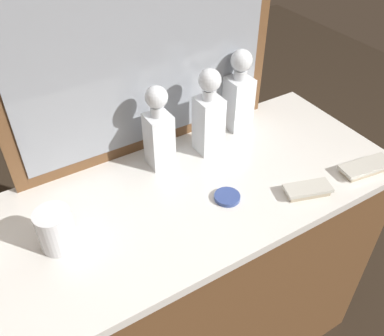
{
  "coord_description": "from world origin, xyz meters",
  "views": [
    {
      "loc": [
        -0.45,
        -0.74,
        1.68
      ],
      "look_at": [
        0.0,
        0.0,
        0.95
      ],
      "focal_mm": 39.18,
      "sensor_mm": 36.0,
      "label": 1
    }
  ],
  "objects_px": {
    "crystal_decanter_left": "(239,97)",
    "porcelain_dish": "(227,197)",
    "crystal_decanter_right": "(159,135)",
    "silver_brush_center": "(366,167)",
    "crystal_decanter_front": "(209,119)",
    "silver_brush_front": "(307,190)",
    "crystal_tumbler_rear": "(56,231)"
  },
  "relations": [
    {
      "from": "crystal_decanter_left",
      "to": "porcelain_dish",
      "type": "bearing_deg",
      "value": -130.05
    },
    {
      "from": "crystal_decanter_left",
      "to": "crystal_decanter_right",
      "type": "bearing_deg",
      "value": -172.14
    },
    {
      "from": "crystal_decanter_right",
      "to": "silver_brush_center",
      "type": "height_order",
      "value": "crystal_decanter_right"
    },
    {
      "from": "crystal_decanter_right",
      "to": "porcelain_dish",
      "type": "relative_size",
      "value": 3.62
    },
    {
      "from": "porcelain_dish",
      "to": "silver_brush_front",
      "type": "bearing_deg",
      "value": -25.85
    },
    {
      "from": "crystal_decanter_front",
      "to": "silver_brush_front",
      "type": "relative_size",
      "value": 1.93
    },
    {
      "from": "crystal_decanter_front",
      "to": "crystal_decanter_right",
      "type": "distance_m",
      "value": 0.16
    },
    {
      "from": "crystal_decanter_front",
      "to": "crystal_decanter_right",
      "type": "relative_size",
      "value": 1.05
    },
    {
      "from": "crystal_decanter_left",
      "to": "porcelain_dish",
      "type": "distance_m",
      "value": 0.38
    },
    {
      "from": "crystal_decanter_left",
      "to": "crystal_tumbler_rear",
      "type": "xyz_separation_m",
      "value": [
        -0.68,
        -0.2,
        -0.06
      ]
    },
    {
      "from": "silver_brush_center",
      "to": "porcelain_dish",
      "type": "xyz_separation_m",
      "value": [
        -0.42,
        0.12,
        -0.01
      ]
    },
    {
      "from": "crystal_tumbler_rear",
      "to": "silver_brush_center",
      "type": "xyz_separation_m",
      "value": [
        0.87,
        -0.2,
        -0.04
      ]
    },
    {
      "from": "crystal_decanter_front",
      "to": "crystal_decanter_left",
      "type": "xyz_separation_m",
      "value": [
        0.15,
        0.06,
        -0.0
      ]
    },
    {
      "from": "crystal_decanter_front",
      "to": "crystal_tumbler_rear",
      "type": "relative_size",
      "value": 2.52
    },
    {
      "from": "crystal_decanter_right",
      "to": "silver_brush_front",
      "type": "height_order",
      "value": "crystal_decanter_right"
    },
    {
      "from": "crystal_decanter_left",
      "to": "silver_brush_front",
      "type": "distance_m",
      "value": 0.39
    },
    {
      "from": "crystal_tumbler_rear",
      "to": "crystal_decanter_front",
      "type": "bearing_deg",
      "value": 14.69
    },
    {
      "from": "crystal_decanter_front",
      "to": "porcelain_dish",
      "type": "relative_size",
      "value": 3.81
    },
    {
      "from": "silver_brush_center",
      "to": "silver_brush_front",
      "type": "xyz_separation_m",
      "value": [
        -0.22,
        0.02,
        0.0
      ]
    },
    {
      "from": "silver_brush_center",
      "to": "crystal_decanter_left",
      "type": "bearing_deg",
      "value": 115.45
    },
    {
      "from": "crystal_tumbler_rear",
      "to": "porcelain_dish",
      "type": "distance_m",
      "value": 0.46
    },
    {
      "from": "crystal_tumbler_rear",
      "to": "silver_brush_center",
      "type": "height_order",
      "value": "crystal_tumbler_rear"
    },
    {
      "from": "crystal_decanter_right",
      "to": "silver_brush_front",
      "type": "bearing_deg",
      "value": -49.19
    },
    {
      "from": "crystal_decanter_right",
      "to": "crystal_decanter_front",
      "type": "bearing_deg",
      "value": -5.0
    },
    {
      "from": "porcelain_dish",
      "to": "crystal_decanter_left",
      "type": "bearing_deg",
      "value": 49.95
    },
    {
      "from": "crystal_decanter_front",
      "to": "silver_brush_front",
      "type": "bearing_deg",
      "value": -68.62
    },
    {
      "from": "crystal_tumbler_rear",
      "to": "crystal_decanter_right",
      "type": "bearing_deg",
      "value": 22.76
    },
    {
      "from": "crystal_decanter_right",
      "to": "crystal_tumbler_rear",
      "type": "height_order",
      "value": "crystal_decanter_right"
    },
    {
      "from": "crystal_decanter_front",
      "to": "crystal_tumbler_rear",
      "type": "distance_m",
      "value": 0.55
    },
    {
      "from": "crystal_decanter_right",
      "to": "crystal_decanter_left",
      "type": "bearing_deg",
      "value": 7.86
    },
    {
      "from": "crystal_decanter_left",
      "to": "silver_brush_center",
      "type": "xyz_separation_m",
      "value": [
        0.19,
        -0.39,
        -0.1
      ]
    },
    {
      "from": "crystal_decanter_front",
      "to": "silver_brush_center",
      "type": "xyz_separation_m",
      "value": [
        0.34,
        -0.34,
        -0.1
      ]
    }
  ]
}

